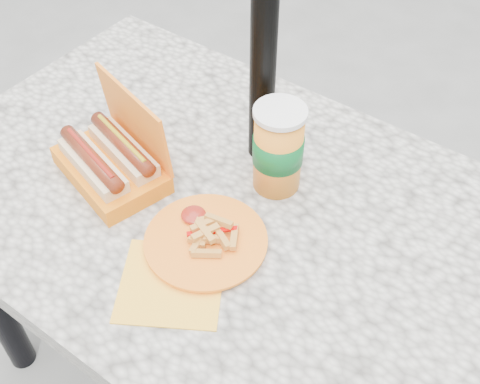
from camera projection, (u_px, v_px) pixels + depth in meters
The scene contains 5 objects.
ground at pixel (222, 374), 1.72m from camera, with size 60.00×60.00×0.00m, color slate.
picnic_table at pixel (215, 231), 1.26m from camera, with size 1.20×0.80×0.75m.
hotdog_box at pixel (112, 161), 1.18m from camera, with size 0.26×0.21×0.19m.
fries_plate at pixel (203, 243), 1.08m from camera, with size 0.24×0.33×0.04m.
soda_cup at pixel (278, 149), 1.13m from camera, with size 0.10×0.10×0.19m.
Camera 1 is at (0.51, -0.62, 1.61)m, focal length 45.00 mm.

